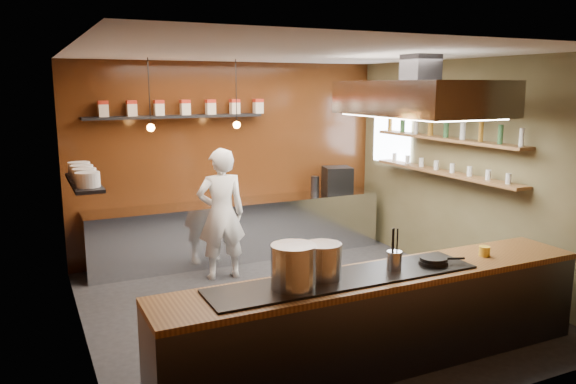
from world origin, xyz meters
TOP-DOWN VIEW (x-y plane):
  - floor at (0.00, 0.00)m, footprint 5.00×5.00m
  - back_wall at (0.00, 2.50)m, footprint 5.00×0.00m
  - left_wall at (-2.50, 0.00)m, footprint 0.00×5.00m
  - right_wall at (2.50, 0.00)m, footprint 0.00×5.00m
  - ceiling at (0.00, 0.00)m, footprint 5.00×5.00m
  - window_pane at (2.45, 1.70)m, footprint 0.00×1.00m
  - prep_counter at (0.00, 2.17)m, footprint 4.60×0.65m
  - pass_counter at (-0.00, -1.60)m, footprint 4.40×0.72m
  - tin_shelf at (-0.90, 2.36)m, footprint 2.60×0.26m
  - plate_shelf at (-2.34, 1.00)m, footprint 0.30×1.40m
  - bottle_shelf_upper at (2.34, 0.30)m, footprint 0.26×2.80m
  - bottle_shelf_lower at (2.34, 0.30)m, footprint 0.26×2.80m
  - extractor_hood at (1.30, -0.40)m, footprint 1.20×2.00m
  - pendant_left at (-1.40, 1.70)m, footprint 0.10×0.10m
  - pendant_right at (-0.20, 1.70)m, footprint 0.10×0.10m
  - storage_tins at (-0.75, 2.36)m, footprint 2.43×0.13m
  - plate_stacks at (-2.34, 1.00)m, footprint 0.26×1.16m
  - bottles at (2.34, 0.30)m, footprint 0.06×2.66m
  - wine_glasses at (2.34, 0.30)m, footprint 0.07×2.37m
  - stockpot_large at (-0.94, -1.64)m, footprint 0.48×0.48m
  - stockpot_small at (-0.60, -1.53)m, footprint 0.43×0.43m
  - utensil_crock at (0.12, -1.62)m, footprint 0.16×0.16m
  - frying_pan at (0.57, -1.65)m, footprint 0.44×0.28m
  - butter_jar at (1.26, -1.61)m, footprint 0.13×0.13m
  - espresso_machine at (1.69, 2.10)m, footprint 0.52×0.51m
  - chef at (-0.55, 1.42)m, footprint 0.71×0.51m

SIDE VIEW (x-z plane):
  - floor at x=0.00m, z-range 0.00..0.00m
  - prep_counter at x=0.00m, z-range 0.00..0.90m
  - pass_counter at x=0.00m, z-range 0.00..0.94m
  - chef at x=-0.55m, z-range 0.00..1.82m
  - butter_jar at x=1.26m, z-range 0.92..1.02m
  - frying_pan at x=0.57m, z-range 0.94..1.01m
  - utensil_crock at x=0.12m, z-range 0.94..1.12m
  - stockpot_small at x=-0.60m, z-range 0.94..1.26m
  - espresso_machine at x=1.69m, z-range 0.90..1.34m
  - stockpot_large at x=-0.94m, z-range 0.94..1.32m
  - bottle_shelf_lower at x=2.34m, z-range 1.43..1.47m
  - back_wall at x=0.00m, z-range -1.00..4.00m
  - left_wall at x=-2.50m, z-range -1.00..4.00m
  - right_wall at x=2.50m, z-range -1.00..4.00m
  - wine_glasses at x=2.34m, z-range 1.47..1.60m
  - plate_shelf at x=-2.34m, z-range 1.53..1.57m
  - plate_stacks at x=-2.34m, z-range 1.57..1.73m
  - window_pane at x=2.45m, z-range 1.40..2.40m
  - bottle_shelf_upper at x=2.34m, z-range 1.90..1.94m
  - bottles at x=2.34m, z-range 1.94..2.18m
  - pendant_left at x=-1.40m, z-range 1.68..2.63m
  - pendant_right at x=-0.20m, z-range 1.68..2.63m
  - tin_shelf at x=-0.90m, z-range 2.18..2.22m
  - storage_tins at x=-0.75m, z-range 2.22..2.44m
  - extractor_hood at x=1.30m, z-range 2.15..2.87m
  - ceiling at x=0.00m, z-range 3.00..3.00m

